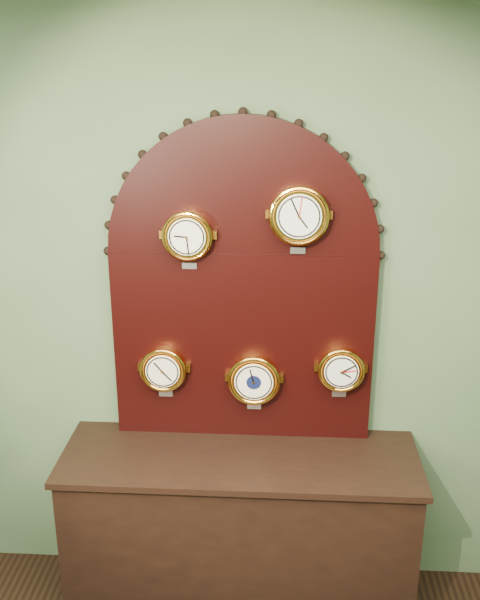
# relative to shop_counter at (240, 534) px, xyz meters

# --- Properties ---
(wall_back) EXTENTS (4.00, 0.00, 4.00)m
(wall_back) POSITION_rel_shop_counter_xyz_m (0.00, 0.27, 1.00)
(wall_back) COLOR #4E6A49
(wall_back) RESTS_ON ground
(shop_counter) EXTENTS (1.60, 0.50, 0.80)m
(shop_counter) POSITION_rel_shop_counter_xyz_m (0.00, 0.00, 0.00)
(shop_counter) COLOR black
(shop_counter) RESTS_ON ground_plane
(display_board) EXTENTS (1.26, 0.06, 1.53)m
(display_board) POSITION_rel_shop_counter_xyz_m (0.00, 0.22, 1.23)
(display_board) COLOR black
(display_board) RESTS_ON shop_counter
(roman_clock) EXTENTS (0.22, 0.08, 0.27)m
(roman_clock) POSITION_rel_shop_counter_xyz_m (-0.23, 0.15, 1.42)
(roman_clock) COLOR gold
(roman_clock) RESTS_ON display_board
(arabic_clock) EXTENTS (0.26, 0.08, 0.31)m
(arabic_clock) POSITION_rel_shop_counter_xyz_m (0.24, 0.15, 1.52)
(arabic_clock) COLOR gold
(arabic_clock) RESTS_ON display_board
(hygrometer) EXTENTS (0.22, 0.08, 0.27)m
(hygrometer) POSITION_rel_shop_counter_xyz_m (-0.36, 0.15, 0.79)
(hygrometer) COLOR gold
(hygrometer) RESTS_ON display_board
(barometer) EXTENTS (0.24, 0.08, 0.29)m
(barometer) POSITION_rel_shop_counter_xyz_m (0.06, 0.15, 0.74)
(barometer) COLOR gold
(barometer) RESTS_ON display_board
(tide_clock) EXTENTS (0.21, 0.08, 0.26)m
(tide_clock) POSITION_rel_shop_counter_xyz_m (0.45, 0.15, 0.81)
(tide_clock) COLOR gold
(tide_clock) RESTS_ON display_board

